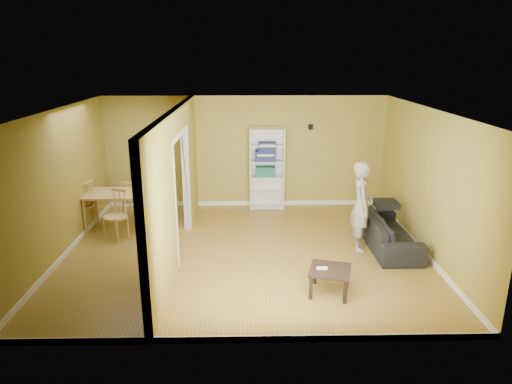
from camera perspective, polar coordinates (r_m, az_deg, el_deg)
room_shell at (r=8.01m, az=-1.40°, el=0.95°), size 6.50×6.50×6.50m
partition at (r=8.11m, az=-9.91°, el=0.89°), size 0.22×5.50×2.60m
wall_speaker at (r=10.62m, az=6.83°, el=8.10°), size 0.10×0.10×0.10m
sofa at (r=8.94m, az=16.27°, el=-4.24°), size 2.00×0.86×0.76m
person at (r=8.50m, az=13.12°, el=-0.79°), size 0.78×0.64×1.96m
bookshelf at (r=10.63m, az=1.36°, el=2.97°), size 0.80×0.35×1.89m
paper_box_teal at (r=10.60m, az=1.19°, el=2.59°), size 0.44×0.29×0.23m
paper_box_navy_b at (r=10.51m, az=1.18°, el=4.56°), size 0.46×0.30×0.23m
paper_box_navy_c at (r=10.47m, az=1.41°, el=5.53°), size 0.39×0.25×0.20m
coffee_table at (r=7.06m, az=9.23°, el=-9.92°), size 0.60×0.60×0.40m
game_controller at (r=7.01m, az=8.25°, el=-9.40°), size 0.16×0.04×0.03m
dining_table at (r=9.77m, az=-16.97°, el=-0.50°), size 1.25×0.83×0.78m
chair_left at (r=10.09m, az=-20.94°, el=-1.45°), size 0.59×0.59×1.04m
chair_near at (r=9.27m, az=-17.21°, el=-2.81°), size 0.60×0.60×0.99m
chair_far at (r=10.38m, az=-15.28°, el=-0.86°), size 0.50×0.50×0.88m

